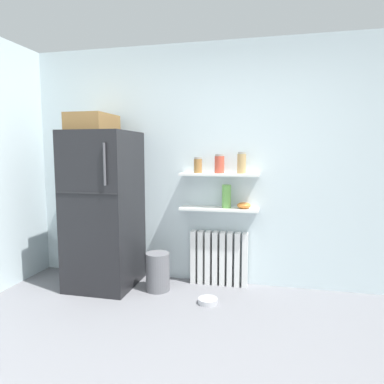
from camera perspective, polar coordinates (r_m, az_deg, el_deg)
ground_plane at (r=2.69m, az=0.20°, el=-25.87°), size 7.04×7.04×0.00m
back_wall at (r=3.80m, az=5.36°, el=4.41°), size 7.04×0.10×2.60m
refrigerator at (r=3.82m, az=-14.38°, el=-2.24°), size 0.67×0.75×1.84m
radiator at (r=3.85m, az=4.48°, el=-10.83°), size 0.62×0.12×0.58m
wall_shelf_lower at (r=3.69m, az=4.48°, el=-2.78°), size 0.83×0.22×0.02m
wall_shelf_upper at (r=3.65m, az=4.54°, el=2.91°), size 0.83×0.22×0.02m
storage_jar_0 at (r=3.68m, az=0.99°, el=4.45°), size 0.09×0.09×0.17m
storage_jar_1 at (r=3.64m, az=4.55°, el=4.64°), size 0.10×0.10×0.20m
storage_jar_2 at (r=3.62m, az=8.19°, el=4.77°), size 0.09×0.09×0.22m
vase at (r=3.66m, az=5.70°, el=-0.73°), size 0.10×0.10×0.25m
shelf_bowl at (r=3.66m, az=8.56°, el=-2.21°), size 0.15×0.15×0.07m
trash_bin at (r=3.73m, az=-5.67°, el=-12.93°), size 0.25×0.25×0.40m
pet_food_bowl at (r=3.47m, az=2.63°, el=-17.50°), size 0.19×0.19×0.05m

